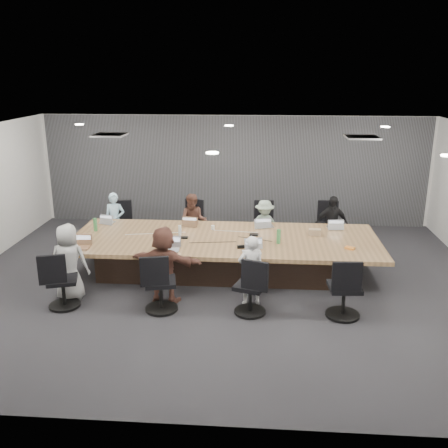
# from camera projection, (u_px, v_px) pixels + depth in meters

# --- Properties ---
(floor) EXTENTS (10.00, 8.00, 0.00)m
(floor) POSITION_uv_depth(u_px,v_px,m) (222.00, 283.00, 9.50)
(floor) COLOR #2B2B30
(floor) RESTS_ON ground
(ceiling) EXTENTS (10.00, 8.00, 0.00)m
(ceiling) POSITION_uv_depth(u_px,v_px,m) (222.00, 135.00, 8.67)
(ceiling) COLOR white
(ceiling) RESTS_ON wall_back
(wall_back) EXTENTS (10.00, 0.00, 2.80)m
(wall_back) POSITION_uv_depth(u_px,v_px,m) (234.00, 170.00, 12.90)
(wall_back) COLOR silver
(wall_back) RESTS_ON ground
(wall_front) EXTENTS (10.00, 0.00, 2.80)m
(wall_front) POSITION_uv_depth(u_px,v_px,m) (193.00, 315.00, 5.28)
(wall_front) COLOR silver
(wall_front) RESTS_ON ground
(curtain) EXTENTS (9.80, 0.04, 2.80)m
(curtain) POSITION_uv_depth(u_px,v_px,m) (234.00, 171.00, 12.82)
(curtain) COLOR #505055
(curtain) RESTS_ON ground
(conference_table) EXTENTS (6.00, 2.20, 0.74)m
(conference_table) POSITION_uv_depth(u_px,v_px,m) (224.00, 254.00, 9.86)
(conference_table) COLOR #2F2018
(conference_table) RESTS_ON ground
(chair_0) EXTENTS (0.59, 0.59, 0.72)m
(chair_0) POSITION_uv_depth(u_px,v_px,m) (120.00, 227.00, 11.67)
(chair_0) COLOR black
(chair_0) RESTS_ON ground
(chair_1) EXTENTS (0.66, 0.66, 0.82)m
(chair_1) POSITION_uv_depth(u_px,v_px,m) (196.00, 227.00, 11.53)
(chair_1) COLOR black
(chair_1) RESTS_ON ground
(chair_2) EXTENTS (0.60, 0.60, 0.83)m
(chair_2) POSITION_uv_depth(u_px,v_px,m) (264.00, 228.00, 11.42)
(chair_2) COLOR black
(chair_2) RESTS_ON ground
(chair_3) EXTENTS (0.63, 0.63, 0.86)m
(chair_3) POSITION_uv_depth(u_px,v_px,m) (329.00, 229.00, 11.31)
(chair_3) COLOR black
(chair_3) RESTS_ON ground
(chair_4) EXTENTS (0.69, 0.69, 0.83)m
(chair_4) POSITION_uv_depth(u_px,v_px,m) (63.00, 284.00, 8.42)
(chair_4) COLOR black
(chair_4) RESTS_ON ground
(chair_5) EXTENTS (0.69, 0.69, 0.86)m
(chair_5) POSITION_uv_depth(u_px,v_px,m) (161.00, 286.00, 8.30)
(chair_5) COLOR black
(chair_5) RESTS_ON ground
(chair_6) EXTENTS (0.70, 0.70, 0.82)m
(chair_6) POSITION_uv_depth(u_px,v_px,m) (250.00, 290.00, 8.20)
(chair_6) COLOR black
(chair_6) RESTS_ON ground
(chair_7) EXTENTS (0.63, 0.63, 0.87)m
(chair_7) POSITION_uv_depth(u_px,v_px,m) (344.00, 292.00, 8.08)
(chair_7) COLOR black
(chair_7) RESTS_ON ground
(person_0) EXTENTS (0.47, 0.32, 1.26)m
(person_0) POSITION_uv_depth(u_px,v_px,m) (115.00, 220.00, 11.26)
(person_0) COLOR #ACD9F2
(person_0) RESTS_ON ground
(laptop_0) EXTENTS (0.33, 0.26, 0.02)m
(laptop_0) POSITION_uv_depth(u_px,v_px,m) (107.00, 222.00, 10.70)
(laptop_0) COLOR #B2B2B7
(laptop_0) RESTS_ON conference_table
(person_1) EXTENTS (0.63, 0.49, 1.27)m
(person_1) POSITION_uv_depth(u_px,v_px,m) (194.00, 222.00, 11.13)
(person_1) COLOR brown
(person_1) RESTS_ON ground
(laptop_1) EXTENTS (0.36, 0.27, 0.02)m
(laptop_1) POSITION_uv_depth(u_px,v_px,m) (190.00, 224.00, 10.57)
(laptop_1) COLOR #8C6647
(laptop_1) RESTS_ON conference_table
(person_2) EXTENTS (0.83, 0.58, 1.16)m
(person_2) POSITION_uv_depth(u_px,v_px,m) (264.00, 226.00, 11.03)
(person_2) COLOR gray
(person_2) RESTS_ON ground
(laptop_2) EXTENTS (0.40, 0.32, 0.02)m
(laptop_2) POSITION_uv_depth(u_px,v_px,m) (265.00, 226.00, 10.46)
(laptop_2) COLOR #B2B2B7
(laptop_2) RESTS_ON conference_table
(person_3) EXTENTS (0.80, 0.45, 1.29)m
(person_3) POSITION_uv_depth(u_px,v_px,m) (331.00, 225.00, 10.91)
(person_3) COLOR black
(person_3) RESTS_ON ground
(laptop_3) EXTENTS (0.34, 0.24, 0.02)m
(laptop_3) POSITION_uv_depth(u_px,v_px,m) (335.00, 227.00, 10.36)
(laptop_3) COLOR #B2B2B7
(laptop_3) RESTS_ON conference_table
(person_4) EXTENTS (0.67, 0.44, 1.37)m
(person_4) POSITION_uv_depth(u_px,v_px,m) (69.00, 262.00, 8.67)
(person_4) COLOR #A2A2A2
(person_4) RESTS_ON ground
(laptop_4) EXTENTS (0.36, 0.26, 0.02)m
(laptop_4) POSITION_uv_depth(u_px,v_px,m) (80.00, 248.00, 9.18)
(laptop_4) COLOR #8C6647
(laptop_4) RESTS_ON conference_table
(person_5) EXTENTS (1.32, 0.65, 1.37)m
(person_5) POSITION_uv_depth(u_px,v_px,m) (164.00, 265.00, 8.55)
(person_5) COLOR brown
(person_5) RESTS_ON ground
(laptop_5) EXTENTS (0.35, 0.25, 0.02)m
(laptop_5) POSITION_uv_depth(u_px,v_px,m) (170.00, 250.00, 9.06)
(laptop_5) COLOR #B2B2B7
(laptop_5) RESTS_ON conference_table
(person_6) EXTENTS (0.51, 0.40, 1.24)m
(person_6) POSITION_uv_depth(u_px,v_px,m) (251.00, 270.00, 8.47)
(person_6) COLOR silver
(person_6) RESTS_ON ground
(laptop_6) EXTENTS (0.36, 0.28, 0.02)m
(laptop_6) POSITION_uv_depth(u_px,v_px,m) (252.00, 252.00, 8.95)
(laptop_6) COLOR #B2B2B7
(laptop_6) RESTS_ON conference_table
(bottle_green_left) EXTENTS (0.10, 0.10, 0.27)m
(bottle_green_left) POSITION_uv_depth(u_px,v_px,m) (95.00, 225.00, 10.12)
(bottle_green_left) COLOR #3A8547
(bottle_green_left) RESTS_ON conference_table
(bottle_green_right) EXTENTS (0.09, 0.09, 0.27)m
(bottle_green_right) POSITION_uv_depth(u_px,v_px,m) (279.00, 236.00, 9.40)
(bottle_green_right) COLOR #3A8547
(bottle_green_right) RESTS_ON conference_table
(bottle_clear) EXTENTS (0.07, 0.07, 0.20)m
(bottle_clear) POSITION_uv_depth(u_px,v_px,m) (180.00, 230.00, 9.87)
(bottle_clear) COLOR silver
(bottle_clear) RESTS_ON conference_table
(cup_white_far) EXTENTS (0.09, 0.09, 0.09)m
(cup_white_far) POSITION_uv_depth(u_px,v_px,m) (213.00, 227.00, 10.24)
(cup_white_far) COLOR white
(cup_white_far) RESTS_ON conference_table
(cup_white_near) EXTENTS (0.10, 0.10, 0.10)m
(cup_white_near) POSITION_uv_depth(u_px,v_px,m) (319.00, 233.00, 9.85)
(cup_white_near) COLOR white
(cup_white_near) RESTS_ON conference_table
(mug_brown) EXTENTS (0.12, 0.12, 0.11)m
(mug_brown) POSITION_uv_depth(u_px,v_px,m) (86.00, 238.00, 9.58)
(mug_brown) COLOR brown
(mug_brown) RESTS_ON conference_table
(mic_left) EXTENTS (0.15, 0.10, 0.03)m
(mic_left) POSITION_uv_depth(u_px,v_px,m) (184.00, 238.00, 9.71)
(mic_left) COLOR black
(mic_left) RESTS_ON conference_table
(mic_right) EXTENTS (0.18, 0.13, 0.03)m
(mic_right) POSITION_uv_depth(u_px,v_px,m) (254.00, 235.00, 9.88)
(mic_right) COLOR black
(mic_right) RESTS_ON conference_table
(stapler) EXTENTS (0.17, 0.09, 0.06)m
(stapler) POSITION_uv_depth(u_px,v_px,m) (242.00, 247.00, 9.17)
(stapler) COLOR black
(stapler) RESTS_ON conference_table
(canvas_bag) EXTENTS (0.24, 0.16, 0.13)m
(canvas_bag) POSITION_uv_depth(u_px,v_px,m) (315.00, 232.00, 9.88)
(canvas_bag) COLOR tan
(canvas_bag) RESTS_ON conference_table
(snack_packet) EXTENTS (0.20, 0.18, 0.04)m
(snack_packet) POSITION_uv_depth(u_px,v_px,m) (350.00, 248.00, 9.13)
(snack_packet) COLOR orange
(snack_packet) RESTS_ON conference_table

